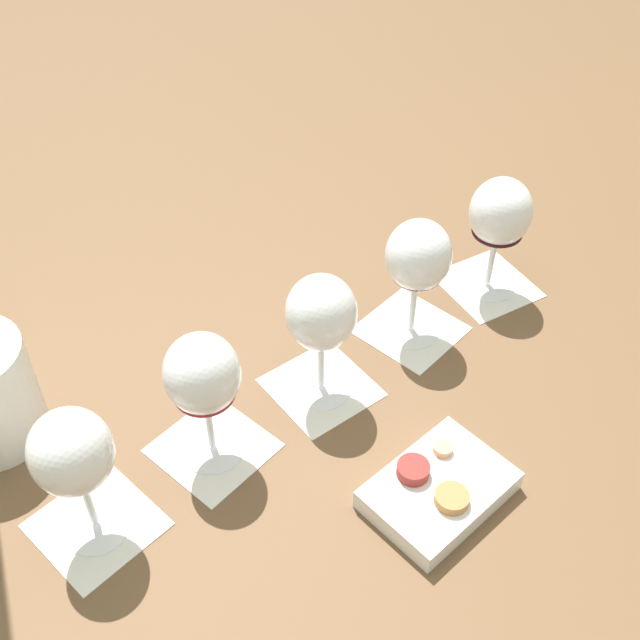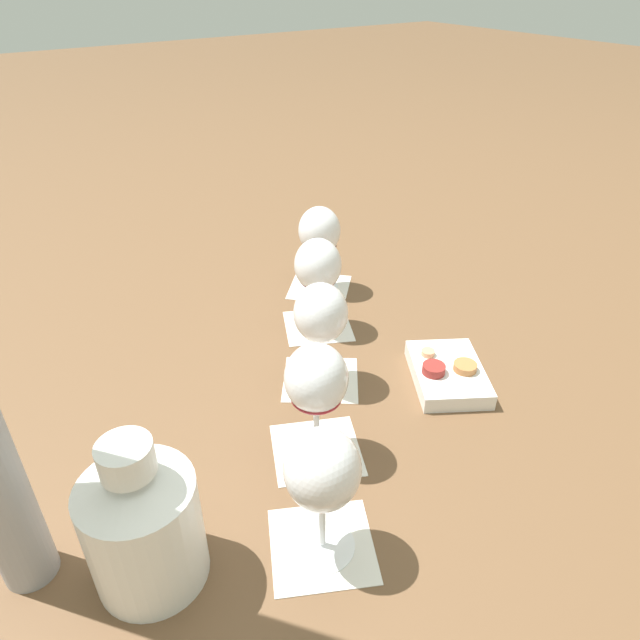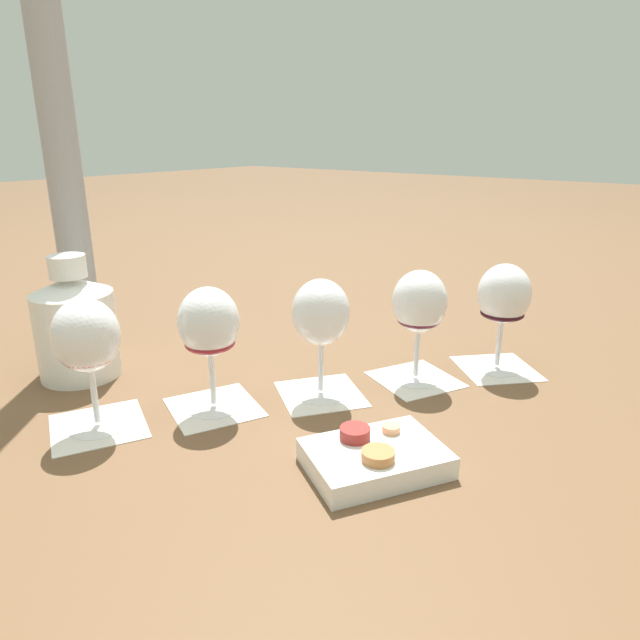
{
  "view_description": "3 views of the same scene",
  "coord_description": "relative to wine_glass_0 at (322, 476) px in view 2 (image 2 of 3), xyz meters",
  "views": [
    {
      "loc": [
        -0.6,
        -0.18,
        0.71
      ],
      "look_at": [
        -0.0,
        0.0,
        0.11
      ],
      "focal_mm": 45.0,
      "sensor_mm": 36.0,
      "label": 1
    },
    {
      "loc": [
        -0.57,
        0.39,
        0.55
      ],
      "look_at": [
        -0.0,
        0.0,
        0.11
      ],
      "focal_mm": 32.0,
      "sensor_mm": 36.0,
      "label": 2
    },
    {
      "loc": [
        -0.58,
        -0.44,
        0.35
      ],
      "look_at": [
        -0.0,
        0.0,
        0.11
      ],
      "focal_mm": 32.0,
      "sensor_mm": 36.0,
      "label": 3
    }
  ],
  "objects": [
    {
      "name": "ground_plane",
      "position": [
        0.24,
        -0.16,
        -0.11
      ],
      "size": [
        8.0,
        8.0,
        0.0
      ],
      "primitive_type": "plane",
      "color": "brown"
    },
    {
      "name": "tasting_card_0",
      "position": [
        0.0,
        -0.0,
        -0.11
      ],
      "size": [
        0.15,
        0.15,
        0.0
      ],
      "color": "silver",
      "rests_on": "ground_plane"
    },
    {
      "name": "tasting_card_1",
      "position": [
        0.12,
        -0.08,
        -0.11
      ],
      "size": [
        0.15,
        0.15,
        0.0
      ],
      "color": "silver",
      "rests_on": "ground_plane"
    },
    {
      "name": "tasting_card_2",
      "position": [
        0.24,
        -0.17,
        -0.11
      ],
      "size": [
        0.16,
        0.16,
        0.0
      ],
      "color": "silver",
      "rests_on": "ground_plane"
    },
    {
      "name": "tasting_card_3",
      "position": [
        0.37,
        -0.25,
        -0.11
      ],
      "size": [
        0.15,
        0.15,
        0.0
      ],
      "color": "silver",
      "rests_on": "ground_plane"
    },
    {
      "name": "tasting_card_4",
      "position": [
        0.48,
        -0.33,
        -0.11
      ],
      "size": [
        0.16,
        0.16,
        0.0
      ],
      "color": "silver",
      "rests_on": "ground_plane"
    },
    {
      "name": "wine_glass_0",
      "position": [
        0.0,
        0.0,
        0.0
      ],
      "size": [
        0.08,
        0.08,
        0.16
      ],
      "color": "white",
      "rests_on": "tasting_card_0"
    },
    {
      "name": "wine_glass_1",
      "position": [
        0.12,
        -0.08,
        0.0
      ],
      "size": [
        0.08,
        0.08,
        0.16
      ],
      "color": "white",
      "rests_on": "tasting_card_1"
    },
    {
      "name": "wine_glass_2",
      "position": [
        0.24,
        -0.17,
        0.0
      ],
      "size": [
        0.08,
        0.08,
        0.16
      ],
      "color": "white",
      "rests_on": "tasting_card_2"
    },
    {
      "name": "wine_glass_3",
      "position": [
        0.37,
        -0.25,
        -0.0
      ],
      "size": [
        0.08,
        0.08,
        0.16
      ],
      "color": "white",
      "rests_on": "tasting_card_3"
    },
    {
      "name": "wine_glass_4",
      "position": [
        0.48,
        -0.33,
        0.0
      ],
      "size": [
        0.08,
        0.08,
        0.16
      ],
      "color": "white",
      "rests_on": "tasting_card_4"
    },
    {
      "name": "ceramic_vase",
      "position": [
        0.08,
        0.16,
        -0.03
      ],
      "size": [
        0.12,
        0.12,
        0.18
      ],
      "color": "white",
      "rests_on": "ground_plane"
    },
    {
      "name": "snack_dish",
      "position": [
        0.13,
        -0.32,
        -0.1
      ],
      "size": [
        0.18,
        0.16,
        0.04
      ],
      "color": "white",
      "rests_on": "ground_plane"
    }
  ]
}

